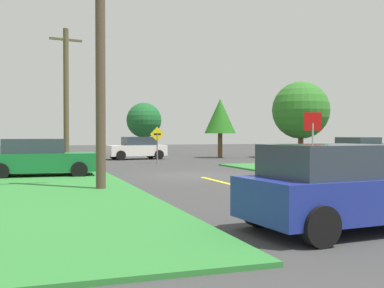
% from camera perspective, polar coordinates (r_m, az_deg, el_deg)
% --- Properties ---
extents(ground_plane, '(120.00, 120.00, 0.00)m').
position_cam_1_polar(ground_plane, '(20.88, 0.31, -3.79)').
color(ground_plane, '#3B3B3B').
extents(lane_stripe_center, '(0.20, 14.00, 0.01)m').
position_cam_1_polar(lane_stripe_center, '(13.61, 11.40, -6.46)').
color(lane_stripe_center, yellow).
rests_on(lane_stripe_center, ground).
extents(stop_sign, '(0.75, 0.21, 2.73)m').
position_cam_1_polar(stop_sign, '(20.59, 14.28, 1.47)').
color(stop_sign, '#9EA0A8').
rests_on(stop_sign, ground).
extents(car_behind_on_main_road, '(4.02, 2.36, 1.62)m').
position_cam_1_polar(car_behind_on_main_road, '(9.35, 17.41, -5.05)').
color(car_behind_on_main_road, navy).
rests_on(car_behind_on_main_road, ground).
extents(car_on_crossroad, '(2.18, 4.54, 1.62)m').
position_cam_1_polar(car_on_crossroad, '(32.27, 18.96, -0.66)').
color(car_on_crossroad, black).
rests_on(car_on_crossroad, ground).
extents(parked_car_near_building, '(4.52, 2.26, 1.62)m').
position_cam_1_polar(parked_car_near_building, '(20.90, -17.85, -1.63)').
color(parked_car_near_building, '#196B33').
rests_on(parked_car_near_building, ground).
extents(car_approaching_junction, '(4.32, 2.32, 1.62)m').
position_cam_1_polar(car_approaching_junction, '(34.53, -6.60, -0.50)').
color(car_approaching_junction, white).
rests_on(car_approaching_junction, ground).
extents(utility_pole_near, '(1.80, 0.31, 7.83)m').
position_cam_1_polar(utility_pole_near, '(15.56, -10.93, 9.33)').
color(utility_pole_near, brown).
rests_on(utility_pole_near, ground).
extents(utility_pole_mid, '(1.79, 0.47, 7.66)m').
position_cam_1_polar(utility_pole_mid, '(27.39, -14.86, 5.62)').
color(utility_pole_mid, brown).
rests_on(utility_pole_mid, ground).
extents(direction_sign, '(0.91, 0.08, 2.26)m').
position_cam_1_polar(direction_sign, '(29.37, -4.20, 0.38)').
color(direction_sign, slate).
rests_on(direction_sign, ground).
extents(oak_tree_left, '(4.38, 4.38, 5.84)m').
position_cam_1_polar(oak_tree_left, '(37.39, 12.93, 3.96)').
color(oak_tree_left, brown).
rests_on(oak_tree_left, ground).
extents(pine_tree_center, '(3.10, 3.10, 4.61)m').
position_cam_1_polar(pine_tree_center, '(42.36, -5.78, 2.83)').
color(pine_tree_center, brown).
rests_on(pine_tree_center, ground).
extents(oak_tree_right, '(2.41, 2.41, 4.53)m').
position_cam_1_polar(oak_tree_right, '(36.47, 3.39, 3.32)').
color(oak_tree_right, brown).
rests_on(oak_tree_right, ground).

